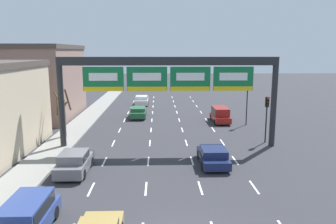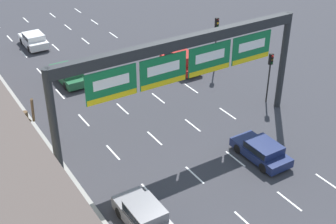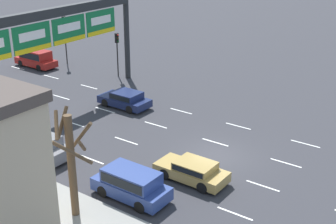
% 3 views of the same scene
% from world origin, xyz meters
% --- Properties ---
extents(lane_dashes, '(10.02, 67.00, 0.01)m').
position_xyz_m(lane_dashes, '(-0.00, 13.50, 0.00)').
color(lane_dashes, white).
rests_on(lane_dashes, ground_plane).
extents(sign_gantry, '(18.60, 0.70, 7.72)m').
position_xyz_m(sign_gantry, '(0.00, 14.80, 6.15)').
color(sign_gantry, '#232628').
rests_on(sign_gantry, ground_plane).
extents(car_green, '(1.89, 4.72, 1.31)m').
position_xyz_m(car_green, '(-3.38, 27.83, 0.71)').
color(car_green, '#235B38').
rests_on(car_green, ground_plane).
extents(car_white, '(1.98, 4.19, 1.45)m').
position_xyz_m(car_white, '(-3.41, 37.34, 0.77)').
color(car_white, silver).
rests_on(car_white, ground_plane).
extents(suv_red, '(1.81, 4.65, 1.75)m').
position_xyz_m(suv_red, '(6.38, 24.80, 0.97)').
color(suv_red, maroon).
rests_on(suv_red, ground_plane).
extents(car_grey, '(1.89, 4.15, 1.51)m').
position_xyz_m(car_grey, '(-6.59, 8.76, 0.80)').
color(car_grey, slate).
rests_on(car_grey, ground_plane).
extents(car_navy, '(1.94, 4.21, 1.30)m').
position_xyz_m(car_navy, '(3.10, 10.11, 0.70)').
color(car_navy, '#19234C').
rests_on(car_navy, ground_plane).
extents(traffic_light_near_gantry, '(0.30, 0.35, 4.18)m').
position_xyz_m(traffic_light_near_gantry, '(8.84, 15.89, 3.00)').
color(traffic_light_near_gantry, black).
rests_on(traffic_light_near_gantry, ground_plane).
extents(traffic_light_mid_block, '(0.30, 0.35, 4.92)m').
position_xyz_m(traffic_light_mid_block, '(9.02, 23.12, 3.50)').
color(traffic_light_mid_block, black).
rests_on(traffic_light_mid_block, ground_plane).
extents(tree_bare_second, '(1.49, 1.40, 4.64)m').
position_xyz_m(tree_bare_second, '(-9.87, 18.00, 2.37)').
color(tree_bare_second, brown).
rests_on(tree_bare_second, sidewalk_left).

